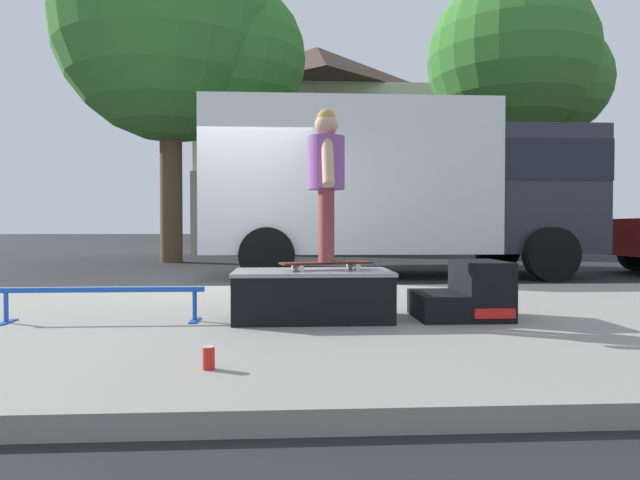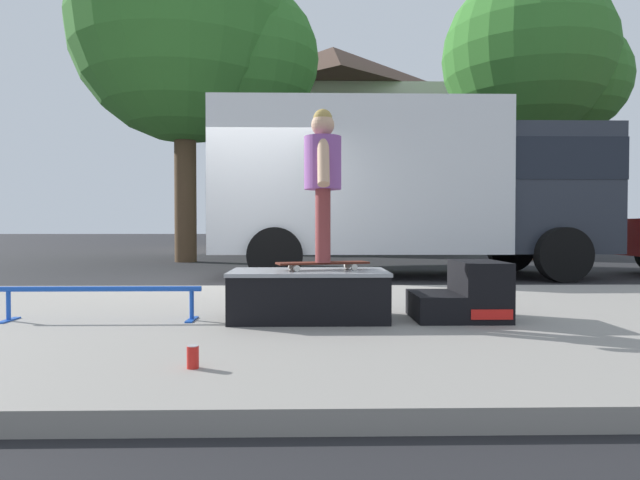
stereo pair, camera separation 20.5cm
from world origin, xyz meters
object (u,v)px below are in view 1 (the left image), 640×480
Objects in this scene: skateboard at (326,263)px; kicker_ramp at (467,294)px; soda_can at (209,358)px; box_truck at (398,184)px; skate_box at (312,293)px; skater_kid at (326,172)px; street_tree_neighbour at (521,65)px; street_tree_main at (184,35)px; grind_rail at (101,295)px.

kicker_ramp is at bearing -1.95° from skateboard.
soda_can is 0.02× the size of box_truck.
kicker_ramp reaches higher than skate_box.
skater_kid is 0.16× the size of street_tree_neighbour.
kicker_ramp is 0.10× the size of street_tree_neighbour.
box_truck is (1.83, 5.42, 1.36)m from skate_box.
street_tree_neighbour is at bearing 60.05° from soda_can.
soda_can is 14.83m from street_tree_neighbour.
street_tree_main is at bearing 107.05° from skater_kid.
skateboard is 1.84m from soda_can.
street_tree_neighbour reaches higher than grind_rail.
skater_kid is at bearing 63.43° from skateboard.
skate_box is at bearing 179.98° from kicker_ramp.
box_truck reaches higher than grind_rail.
soda_can is at bearing -78.92° from street_tree_main.
kicker_ramp is 0.09× the size of street_tree_main.
grind_rail is (-1.73, -0.03, -0.00)m from skate_box.
kicker_ramp is 5.61m from box_truck.
street_tree_main is (-4.68, 4.32, 4.11)m from box_truck.
street_tree_main is at bearing 96.59° from grind_rail.
soda_can is at bearing -140.93° from kicker_ramp.
skateboard is 0.62× the size of skater_kid.
kicker_ramp is 3.05m from grind_rail.
kicker_ramp is (1.32, -0.00, -0.02)m from skate_box.
street_tree_neighbour is (6.93, 12.03, 5.23)m from soda_can.
skate_box is 10.42× the size of soda_can.
skate_box is 1.73m from grind_rail.
grind_rail is 2.07× the size of skateboard.
skate_box is 1.74× the size of kicker_ramp.
street_tree_neighbour is at bearing 58.90° from skate_box.
street_tree_main reaches higher than street_tree_neighbour.
street_tree_main is (-2.97, 9.70, 5.22)m from skateboard.
skate_box is 1.02× the size of skater_kid.
skateboard is at bearing -107.63° from box_truck.
soda_can is (-0.64, -1.59, -0.16)m from skate_box.
street_tree_neighbour is at bearing 59.29° from skater_kid.
box_truck is at bearing -131.67° from street_tree_neighbour.
skateboard is 6.39× the size of soda_can.
skater_kid is at bearing -72.95° from street_tree_main.
skater_kid is at bearing 65.17° from soda_can.
kicker_ramp is 1.24m from skateboard.
street_tree_neighbour reaches higher than soda_can.
street_tree_neighbour is at bearing 4.35° from street_tree_main.
kicker_ramp is 0.11× the size of box_truck.
skateboard is 0.12× the size of box_truck.
street_tree_main reaches higher than grind_rail.
kicker_ramp is at bearing 0.48° from grind_rail.
skater_kid is 10.24× the size of soda_can.
box_truck is (1.71, 5.38, 1.11)m from skateboard.
kicker_ramp is 0.58× the size of skater_kid.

